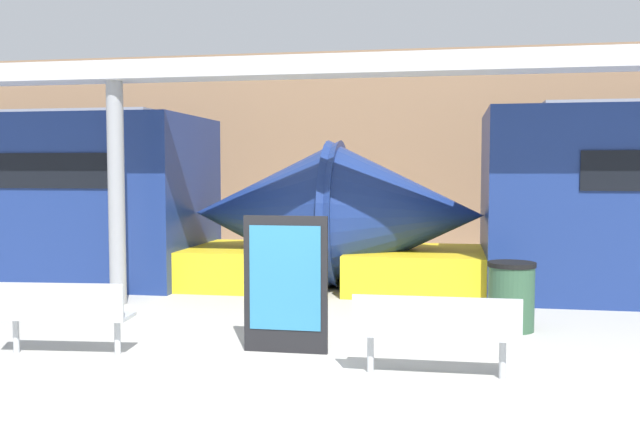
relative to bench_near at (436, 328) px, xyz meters
name	(u,v)px	position (x,y,z in m)	size (l,w,h in m)	color
ground_plane	(275,384)	(-1.54, -0.52, -0.51)	(60.00, 60.00, 0.00)	#B2AFA8
station_wall	(381,154)	(-1.54, 10.22, 1.99)	(56.00, 0.20, 5.00)	#937051
bench_near	(436,328)	(0.00, 0.00, 0.00)	(1.67, 0.46, 0.85)	#ADB2B7
bench_far	(63,311)	(-4.16, 0.12, 0.00)	(1.53, 0.58, 0.85)	#ADB2B7
trash_bin	(511,296)	(0.93, 2.35, -0.05)	(0.62, 0.62, 0.90)	#2D5138
poster_board	(286,284)	(-1.72, 0.71, 0.29)	(0.98, 0.07, 1.58)	black
support_column_near	(116,194)	(-4.99, 3.16, 1.23)	(0.26, 0.26, 3.47)	gray
canopy_beam	(114,72)	(-4.99, 3.16, 3.10)	(28.00, 0.60, 0.28)	#B7B7BC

